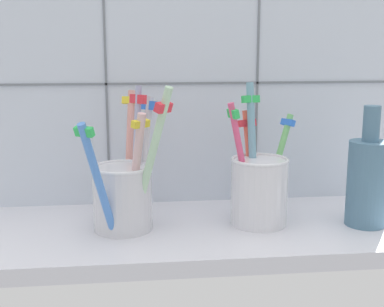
% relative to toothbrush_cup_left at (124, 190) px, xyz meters
% --- Properties ---
extents(counter_slab, '(0.64, 0.22, 0.02)m').
position_rel_toothbrush_cup_left_xyz_m(counter_slab, '(0.08, 0.00, -0.06)').
color(counter_slab, silver).
rests_on(counter_slab, ground).
extents(tile_wall_back, '(0.64, 0.02, 0.45)m').
position_rel_toothbrush_cup_left_xyz_m(tile_wall_back, '(0.08, 0.12, 0.15)').
color(tile_wall_back, silver).
rests_on(tile_wall_back, ground).
extents(toothbrush_cup_left, '(0.11, 0.16, 0.18)m').
position_rel_toothbrush_cup_left_xyz_m(toothbrush_cup_left, '(0.00, 0.00, 0.00)').
color(toothbrush_cup_left, silver).
rests_on(toothbrush_cup_left, counter_slab).
extents(toothbrush_cup_right, '(0.10, 0.09, 0.18)m').
position_rel_toothbrush_cup_left_xyz_m(toothbrush_cup_right, '(0.17, 0.00, -0.00)').
color(toothbrush_cup_right, silver).
rests_on(toothbrush_cup_right, counter_slab).
extents(ceramic_vase, '(0.05, 0.05, 0.15)m').
position_rel_toothbrush_cup_left_xyz_m(ceramic_vase, '(0.30, -0.02, 0.01)').
color(ceramic_vase, slate).
rests_on(ceramic_vase, counter_slab).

